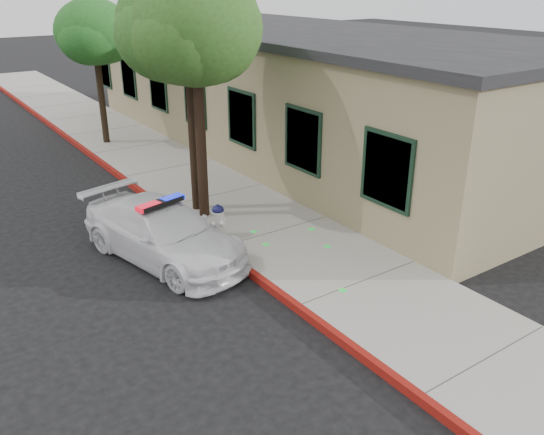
{
  "coord_description": "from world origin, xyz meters",
  "views": [
    {
      "loc": [
        -5.49,
        -7.16,
        5.8
      ],
      "look_at": [
        0.89,
        2.08,
        1.01
      ],
      "focal_mm": 37.14,
      "sensor_mm": 36.0,
      "label": 1
    }
  ],
  "objects": [
    {
      "name": "clapboard_building",
      "position": [
        6.69,
        9.0,
        2.13
      ],
      "size": [
        7.3,
        20.89,
        4.24
      ],
      "color": "#92865F",
      "rests_on": "ground"
    },
    {
      "name": "street_tree_far",
      "position": [
        1.07,
        13.18,
        3.96
      ],
      "size": [
        2.8,
        2.69,
        5.07
      ],
      "rotation": [
        0.0,
        0.0,
        0.05
      ],
      "color": "black",
      "rests_on": "sidewalk"
    },
    {
      "name": "police_car",
      "position": [
        -1.07,
        3.48,
        0.64
      ],
      "size": [
        2.76,
        4.68,
        1.39
      ],
      "rotation": [
        0.0,
        0.0,
        0.24
      ],
      "color": "white",
      "rests_on": "ground"
    },
    {
      "name": "street_tree_mid",
      "position": [
        0.71,
        4.93,
        4.62
      ],
      "size": [
        3.28,
        3.1,
        5.92
      ],
      "rotation": [
        0.0,
        0.0,
        -0.07
      ],
      "color": "black",
      "rests_on": "sidewalk"
    },
    {
      "name": "ground",
      "position": [
        0.0,
        0.0,
        0.0
      ],
      "size": [
        120.0,
        120.0,
        0.0
      ],
      "primitive_type": "plane",
      "color": "black",
      "rests_on": "ground"
    },
    {
      "name": "red_curb",
      "position": [
        0.06,
        3.0,
        0.08
      ],
      "size": [
        0.14,
        60.0,
        0.16
      ],
      "primitive_type": "cube",
      "color": "maroon",
      "rests_on": "ground"
    },
    {
      "name": "fire_hydrant",
      "position": [
        0.36,
        3.53,
        0.55
      ],
      "size": [
        0.46,
        0.4,
        0.8
      ],
      "rotation": [
        0.0,
        0.0,
        0.18
      ],
      "color": "white",
      "rests_on": "sidewalk"
    },
    {
      "name": "street_tree_near",
      "position": [
        0.78,
        5.4,
        4.68
      ],
      "size": [
        3.63,
        3.32,
        6.08
      ],
      "rotation": [
        0.0,
        0.0,
        -0.35
      ],
      "color": "black",
      "rests_on": "sidewalk"
    },
    {
      "name": "sidewalk",
      "position": [
        1.6,
        3.0,
        0.07
      ],
      "size": [
        3.2,
        60.0,
        0.15
      ],
      "primitive_type": "cube",
      "color": "gray",
      "rests_on": "ground"
    }
  ]
}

